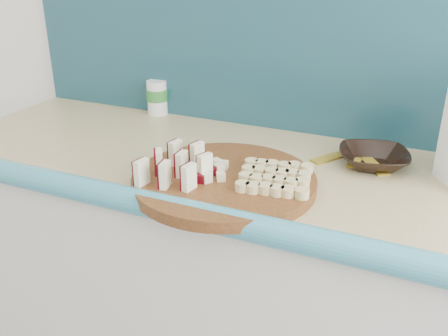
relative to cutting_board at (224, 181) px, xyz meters
name	(u,v)px	position (x,y,z in m)	size (l,w,h in m)	color
kitchen_counter	(320,326)	(0.23, 0.15, -0.47)	(2.20, 0.63, 0.91)	silver
backsplash	(368,52)	(0.23, 0.44, 0.24)	(2.20, 0.02, 0.50)	teal
cutting_board	(224,181)	(0.00, 0.00, 0.00)	(0.43, 0.43, 0.03)	#401E0D
apple_wedges	(176,165)	(-0.10, -0.05, 0.04)	(0.14, 0.18, 0.06)	#F8EFC6
apple_chunks	(213,171)	(-0.03, -0.01, 0.02)	(0.07, 0.07, 0.02)	beige
banana_slices	(275,177)	(0.11, 0.02, 0.02)	(0.18, 0.18, 0.02)	#D4BF81
brown_bowl	(374,158)	(0.30, 0.26, 0.01)	(0.17, 0.17, 0.04)	black
canister	(157,97)	(-0.43, 0.41, 0.04)	(0.07, 0.07, 0.11)	white
banana_peel	(354,159)	(0.25, 0.28, -0.01)	(0.20, 0.17, 0.01)	gold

